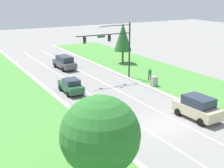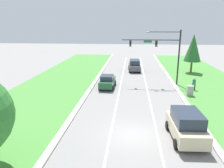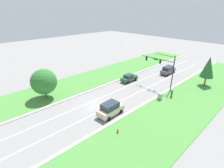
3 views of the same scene
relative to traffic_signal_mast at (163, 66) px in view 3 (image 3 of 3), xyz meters
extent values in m
plane|color=gray|center=(-3.77, -15.06, -5.06)|extent=(160.00, 160.00, 0.00)
cube|color=beige|center=(1.88, -15.06, -4.99)|extent=(0.50, 90.00, 0.15)
cube|color=beige|center=(-9.42, -15.06, -4.99)|extent=(0.50, 90.00, 0.15)
cube|color=#4C8E3D|center=(7.13, -15.06, -5.02)|extent=(10.00, 90.00, 0.08)
cube|color=#4C8E3D|center=(-14.67, -15.06, -5.02)|extent=(10.00, 90.00, 0.08)
cube|color=white|center=(-5.57, -15.06, -5.06)|extent=(0.14, 81.00, 0.01)
cube|color=white|center=(-1.97, -15.06, -5.06)|extent=(0.14, 81.00, 0.01)
cylinder|color=black|center=(2.29, 0.01, -1.28)|extent=(0.20, 0.20, 7.56)
cylinder|color=black|center=(-1.60, 0.01, 1.13)|extent=(7.77, 0.12, 0.12)
cube|color=#147042|center=(-1.99, 0.01, 0.91)|extent=(1.10, 0.04, 0.28)
cylinder|color=black|center=(0.15, 0.01, 2.19)|extent=(4.27, 0.09, 0.09)
ellipsoid|color=gray|center=(-1.99, 0.01, 2.14)|extent=(0.56, 0.28, 0.20)
cube|color=black|center=(-0.82, 0.01, 0.63)|extent=(0.28, 0.32, 0.80)
sphere|color=#2D2D2D|center=(-0.82, -0.16, 0.87)|extent=(0.16, 0.16, 0.16)
sphere|color=#2D2D2D|center=(-0.82, -0.16, 0.63)|extent=(0.16, 0.16, 0.16)
sphere|color=#23D647|center=(-0.82, -0.16, 0.40)|extent=(0.16, 0.16, 0.16)
cube|color=black|center=(-4.32, 0.01, 0.63)|extent=(0.28, 0.32, 0.80)
sphere|color=#2D2D2D|center=(-4.32, -0.16, 0.87)|extent=(0.16, 0.16, 0.16)
sphere|color=#2D2D2D|center=(-4.32, -0.16, 0.63)|extent=(0.16, 0.16, 0.16)
sphere|color=#23D647|center=(-4.32, -0.16, 0.40)|extent=(0.16, 0.16, 0.16)
cube|color=#235633|center=(-7.25, -2.20, -4.33)|extent=(1.89, 4.35, 0.79)
cube|color=#283342|center=(-7.26, -2.46, -3.63)|extent=(1.64, 1.98, 0.60)
cylinder|color=black|center=(-6.35, -0.89, -4.73)|extent=(0.26, 0.68, 0.67)
cylinder|color=black|center=(-8.08, -0.84, -4.73)|extent=(0.26, 0.68, 0.67)
cylinder|color=black|center=(-6.43, -3.56, -4.73)|extent=(0.26, 0.68, 0.67)
cylinder|color=black|center=(-8.16, -3.51, -4.73)|extent=(0.26, 0.68, 0.67)
cube|color=beige|center=(0.02, -15.26, -4.22)|extent=(2.28, 4.70, 0.96)
cube|color=#283342|center=(0.02, -15.38, -3.31)|extent=(1.99, 2.85, 0.87)
cylinder|color=black|center=(0.95, -13.79, -4.70)|extent=(0.28, 0.73, 0.72)
cylinder|color=black|center=(-1.06, -13.89, -4.70)|extent=(0.28, 0.73, 0.72)
cylinder|color=black|center=(1.09, -16.64, -4.70)|extent=(0.28, 0.73, 0.72)
cylinder|color=black|center=(-0.92, -16.73, -4.70)|extent=(0.28, 0.73, 0.72)
cube|color=#4C4C51|center=(-3.58, 9.22, -4.27)|extent=(2.13, 5.16, 0.84)
cube|color=#283342|center=(-3.57, 9.09, -3.44)|extent=(1.85, 3.12, 0.82)
cylinder|color=black|center=(-2.71, 10.84, -4.70)|extent=(0.27, 0.74, 0.73)
cylinder|color=black|center=(-4.58, 10.76, -4.70)|extent=(0.27, 0.74, 0.73)
cylinder|color=black|center=(-2.57, 7.69, -4.70)|extent=(0.27, 0.74, 0.73)
cylinder|color=black|center=(-4.44, 7.61, -4.70)|extent=(0.27, 0.74, 0.73)
cube|color=#9E9E99|center=(2.83, -5.00, -4.42)|extent=(0.70, 0.60, 1.28)
cylinder|color=black|center=(3.80, -2.52, -4.64)|extent=(0.14, 0.14, 0.84)
cylinder|color=black|center=(4.05, -2.62, -4.64)|extent=(0.14, 0.14, 0.84)
cube|color=#287556|center=(3.93, -2.57, -3.92)|extent=(0.43, 0.34, 0.60)
sphere|color=tan|center=(3.93, -2.57, -3.48)|extent=(0.22, 0.22, 0.22)
cylinder|color=red|center=(4.10, -17.75, -4.79)|extent=(0.20, 0.20, 0.55)
sphere|color=red|center=(4.10, -17.75, -4.45)|extent=(0.18, 0.18, 0.18)
cylinder|color=red|center=(3.98, -17.75, -4.76)|extent=(0.10, 0.09, 0.09)
cylinder|color=red|center=(4.22, -17.75, -4.76)|extent=(0.10, 0.09, 0.09)
cylinder|color=brown|center=(6.23, 8.07, -4.01)|extent=(0.32, 0.32, 2.10)
cone|color=#28662D|center=(6.23, 8.07, -0.68)|extent=(2.85, 2.85, 4.56)
cylinder|color=brown|center=(-12.79, -20.25, -4.23)|extent=(0.32, 0.32, 1.66)
sphere|color=#2D752D|center=(-12.79, -20.25, -1.60)|extent=(4.79, 4.79, 4.79)
camera|label=1|loc=(-20.40, -34.97, 6.47)|focal=50.00mm
camera|label=2|loc=(-4.05, -30.30, 3.16)|focal=35.00mm
camera|label=3|loc=(17.64, -31.97, 10.98)|focal=28.00mm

